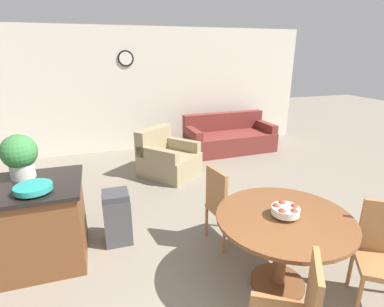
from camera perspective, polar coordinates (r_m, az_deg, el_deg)
name	(u,v)px	position (r m, az deg, el deg)	size (l,w,h in m)	color
wall_back	(137,91)	(6.95, -10.37, 11.69)	(8.00, 0.09, 2.70)	silver
dining_table	(283,233)	(2.99, 16.92, -14.27)	(1.24, 1.24, 0.76)	brown
dining_chair_near_right	(383,252)	(3.24, 32.58, -15.49)	(0.58, 0.58, 0.94)	#9E6B3D
dining_chair_far_side	(224,203)	(3.54, 6.09, -9.42)	(0.49, 0.49, 0.94)	#9E6B3D
fruit_bowl	(285,210)	(2.87, 17.36, -10.25)	(0.25, 0.25, 0.12)	silver
kitchen_island	(28,225)	(3.66, -28.73, -11.79)	(1.15, 0.89, 0.91)	brown
teal_bowl	(33,188)	(3.22, -27.98, -5.82)	(0.34, 0.34, 0.08)	teal
potted_plant	(20,155)	(3.58, -30.00, -0.22)	(0.36, 0.36, 0.47)	beige
trash_bin	(117,217)	(3.73, -14.05, -11.70)	(0.31, 0.31, 0.65)	#47474C
couch	(229,138)	(6.97, 7.01, 2.92)	(2.01, 1.01, 0.82)	maroon
armchair	(167,160)	(5.55, -4.72, -1.16)	(1.23, 1.24, 0.85)	#998966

